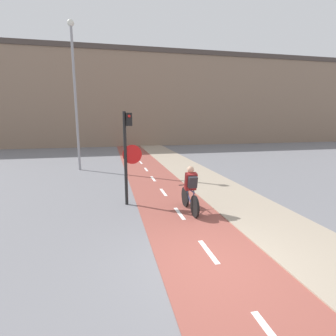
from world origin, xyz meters
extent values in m
plane|color=slate|center=(0.00, 0.00, 0.00)|extent=(120.00, 120.00, 0.00)
cube|color=brown|center=(0.00, 0.00, 0.01)|extent=(2.48, 60.00, 0.02)
cube|color=white|center=(0.00, 0.50, 0.02)|extent=(0.12, 1.10, 0.00)
cube|color=white|center=(0.00, 3.00, 0.02)|extent=(0.12, 1.10, 0.00)
cube|color=white|center=(0.00, 5.50, 0.02)|extent=(0.12, 1.10, 0.00)
cube|color=white|center=(0.00, 8.00, 0.02)|extent=(0.12, 1.10, 0.00)
cube|color=white|center=(0.00, 10.50, 0.02)|extent=(0.12, 1.10, 0.00)
cube|color=white|center=(0.00, 13.00, 0.02)|extent=(0.12, 1.10, 0.00)
cube|color=gray|center=(2.44, 0.00, 0.03)|extent=(2.40, 60.00, 0.05)
cube|color=#89705B|center=(0.00, 26.40, 4.89)|extent=(60.00, 5.00, 9.78)
cube|color=#473D38|center=(0.00, 26.40, 10.03)|extent=(60.00, 5.20, 0.50)
cylinder|color=black|center=(-1.58, 4.36, 1.63)|extent=(0.11, 0.11, 3.26)
cube|color=black|center=(-1.42, 4.36, 2.99)|extent=(0.20, 0.20, 0.44)
sphere|color=red|center=(-1.42, 4.25, 3.10)|extent=(0.09, 0.09, 0.09)
cone|color=red|center=(-1.34, 4.35, 1.79)|extent=(0.67, 0.01, 0.67)
cone|color=silver|center=(-1.34, 4.36, 1.79)|extent=(0.60, 0.02, 0.60)
cylinder|color=gray|center=(-3.83, 11.37, 3.98)|extent=(0.14, 0.14, 7.96)
sphere|color=silver|center=(-3.83, 11.37, 8.07)|extent=(0.36, 0.36, 0.36)
cylinder|color=black|center=(0.39, 2.62, 0.35)|extent=(0.07, 0.69, 0.69)
cylinder|color=black|center=(0.39, 3.67, 0.35)|extent=(0.07, 0.69, 0.69)
cylinder|color=navy|center=(0.39, 3.35, 0.53)|extent=(0.04, 0.67, 0.43)
cylinder|color=navy|center=(0.39, 2.86, 0.55)|extent=(0.04, 0.35, 0.45)
cylinder|color=navy|center=(0.39, 3.19, 0.74)|extent=(0.04, 0.97, 0.07)
cylinder|color=navy|center=(0.39, 2.82, 0.34)|extent=(0.04, 0.40, 0.05)
cylinder|color=black|center=(0.39, 3.67, 0.78)|extent=(0.46, 0.03, 0.03)
cube|color=maroon|center=(0.39, 3.07, 1.04)|extent=(0.36, 0.31, 0.59)
sphere|color=tan|center=(0.39, 3.11, 1.42)|extent=(0.22, 0.22, 0.22)
cylinder|color=#232328|center=(0.29, 3.04, 0.60)|extent=(0.04, 0.07, 0.44)
cylinder|color=#232328|center=(0.49, 3.04, 0.60)|extent=(0.04, 0.07, 0.44)
cube|color=#28282D|center=(0.39, 2.89, 1.06)|extent=(0.28, 0.23, 0.39)
camera|label=1|loc=(-2.14, -4.69, 3.03)|focal=28.00mm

